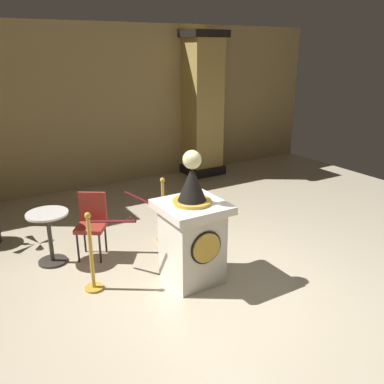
{
  "coord_description": "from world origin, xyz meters",
  "views": [
    {
      "loc": [
        -2.63,
        -3.66,
        2.93
      ],
      "look_at": [
        -0.14,
        0.48,
        1.24
      ],
      "focal_mm": 38.6,
      "sensor_mm": 36.0,
      "label": 1
    }
  ],
  "objects_px": {
    "pedestal_clock": "(192,233)",
    "cafe_chair_red": "(92,219)",
    "stanchion_far": "(92,263)",
    "stanchion_near": "(163,219)",
    "cafe_table": "(49,231)"
  },
  "relations": [
    {
      "from": "pedestal_clock",
      "to": "cafe_chair_red",
      "type": "distance_m",
      "value": 1.62
    },
    {
      "from": "cafe_table",
      "to": "cafe_chair_red",
      "type": "bearing_deg",
      "value": -8.4
    },
    {
      "from": "cafe_table",
      "to": "stanchion_far",
      "type": "bearing_deg",
      "value": -73.99
    },
    {
      "from": "stanchion_far",
      "to": "cafe_chair_red",
      "type": "bearing_deg",
      "value": 71.08
    },
    {
      "from": "stanchion_near",
      "to": "stanchion_far",
      "type": "bearing_deg",
      "value": -150.98
    },
    {
      "from": "stanchion_far",
      "to": "cafe_table",
      "type": "bearing_deg",
      "value": 106.01
    },
    {
      "from": "cafe_table",
      "to": "stanchion_near",
      "type": "bearing_deg",
      "value": -6.82
    },
    {
      "from": "pedestal_clock",
      "to": "cafe_chair_red",
      "type": "height_order",
      "value": "pedestal_clock"
    },
    {
      "from": "pedestal_clock",
      "to": "stanchion_near",
      "type": "relative_size",
      "value": 1.66
    },
    {
      "from": "cafe_table",
      "to": "pedestal_clock",
      "type": "bearing_deg",
      "value": -44.04
    },
    {
      "from": "pedestal_clock",
      "to": "stanchion_near",
      "type": "height_order",
      "value": "pedestal_clock"
    },
    {
      "from": "stanchion_near",
      "to": "stanchion_far",
      "type": "relative_size",
      "value": 1.0
    },
    {
      "from": "stanchion_near",
      "to": "stanchion_far",
      "type": "distance_m",
      "value": 1.62
    },
    {
      "from": "pedestal_clock",
      "to": "stanchion_far",
      "type": "bearing_deg",
      "value": 159.54
    },
    {
      "from": "cafe_chair_red",
      "to": "stanchion_far",
      "type": "bearing_deg",
      "value": -108.92
    }
  ]
}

